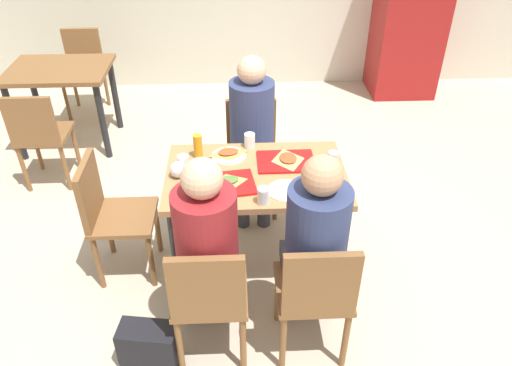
{
  "coord_description": "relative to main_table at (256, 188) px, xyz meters",
  "views": [
    {
      "loc": [
        -0.11,
        -2.5,
        2.44
      ],
      "look_at": [
        0.0,
        0.0,
        0.69
      ],
      "focal_mm": 34.41,
      "sensor_mm": 36.0,
      "label": 1
    }
  ],
  "objects": [
    {
      "name": "ground_plane",
      "position": [
        0.0,
        0.0,
        -0.66
      ],
      "size": [
        10.0,
        10.0,
        0.02
      ],
      "primitive_type": "cube",
      "color": "#B7A893"
    },
    {
      "name": "main_table",
      "position": [
        0.0,
        0.0,
        0.0
      ],
      "size": [
        1.11,
        0.73,
        0.77
      ],
      "color": "#9E7247",
      "rests_on": "ground_plane"
    },
    {
      "name": "chair_near_left",
      "position": [
        -0.28,
        -0.75,
        -0.15
      ],
      "size": [
        0.4,
        0.4,
        0.86
      ],
      "color": "brown",
      "rests_on": "ground_plane"
    },
    {
      "name": "chair_near_right",
      "position": [
        0.28,
        -0.75,
        -0.15
      ],
      "size": [
        0.4,
        0.4,
        0.86
      ],
      "color": "brown",
      "rests_on": "ground_plane"
    },
    {
      "name": "chair_far_side",
      "position": [
        0.0,
        0.75,
        -0.15
      ],
      "size": [
        0.4,
        0.4,
        0.86
      ],
      "color": "brown",
      "rests_on": "ground_plane"
    },
    {
      "name": "chair_left_end",
      "position": [
        -0.94,
        0.0,
        -0.15
      ],
      "size": [
        0.4,
        0.4,
        0.86
      ],
      "color": "brown",
      "rests_on": "ground_plane"
    },
    {
      "name": "person_in_red",
      "position": [
        -0.28,
        -0.61,
        0.1
      ],
      "size": [
        0.32,
        0.42,
        1.27
      ],
      "color": "#383842",
      "rests_on": "ground_plane"
    },
    {
      "name": "person_in_brown_jacket",
      "position": [
        0.28,
        -0.61,
        0.1
      ],
      "size": [
        0.32,
        0.42,
        1.27
      ],
      "color": "#383842",
      "rests_on": "ground_plane"
    },
    {
      "name": "person_far_side",
      "position": [
        -0.0,
        0.61,
        0.1
      ],
      "size": [
        0.32,
        0.42,
        1.27
      ],
      "color": "#383842",
      "rests_on": "ground_plane"
    },
    {
      "name": "tray_red_near",
      "position": [
        -0.19,
        -0.13,
        0.12
      ],
      "size": [
        0.39,
        0.31,
        0.02
      ],
      "primitive_type": "cube",
      "rotation": [
        0.0,
        0.0,
        0.14
      ],
      "color": "#B21414",
      "rests_on": "main_table"
    },
    {
      "name": "tray_red_far",
      "position": [
        0.19,
        0.11,
        0.12
      ],
      "size": [
        0.36,
        0.26,
        0.02
      ],
      "primitive_type": "cube",
      "rotation": [
        0.0,
        0.0,
        0.01
      ],
      "color": "#B21414",
      "rests_on": "main_table"
    },
    {
      "name": "paper_plate_center",
      "position": [
        -0.17,
        0.2,
        0.12
      ],
      "size": [
        0.22,
        0.22,
        0.01
      ],
      "primitive_type": "cylinder",
      "color": "white",
      "rests_on": "main_table"
    },
    {
      "name": "paper_plate_near_edge",
      "position": [
        0.17,
        -0.2,
        0.12
      ],
      "size": [
        0.22,
        0.22,
        0.01
      ],
      "primitive_type": "cylinder",
      "color": "white",
      "rests_on": "main_table"
    },
    {
      "name": "pizza_slice_a",
      "position": [
        -0.17,
        -0.11,
        0.14
      ],
      "size": [
        0.19,
        0.15,
        0.02
      ],
      "color": "tan",
      "rests_on": "tray_red_near"
    },
    {
      "name": "pizza_slice_b",
      "position": [
        0.21,
        0.11,
        0.14
      ],
      "size": [
        0.18,
        0.21,
        0.02
      ],
      "color": "#DBAD60",
      "rests_on": "tray_red_far"
    },
    {
      "name": "pizza_slice_c",
      "position": [
        -0.17,
        0.22,
        0.13
      ],
      "size": [
        0.21,
        0.17,
        0.02
      ],
      "color": "#C68C47",
      "rests_on": "paper_plate_center"
    },
    {
      "name": "plastic_cup_a",
      "position": [
        -0.03,
        0.31,
        0.16
      ],
      "size": [
        0.07,
        0.07,
        0.1
      ],
      "primitive_type": "cylinder",
      "color": "white",
      "rests_on": "main_table"
    },
    {
      "name": "plastic_cup_b",
      "position": [
        0.03,
        -0.31,
        0.16
      ],
      "size": [
        0.07,
        0.07,
        0.1
      ],
      "primitive_type": "cylinder",
      "color": "white",
      "rests_on": "main_table"
    },
    {
      "name": "plastic_cup_c",
      "position": [
        -0.44,
        0.05,
        0.16
      ],
      "size": [
        0.07,
        0.07,
        0.1
      ],
      "primitive_type": "cylinder",
      "color": "white",
      "rests_on": "main_table"
    },
    {
      "name": "soda_can",
      "position": [
        0.47,
        0.02,
        0.17
      ],
      "size": [
        0.07,
        0.07,
        0.12
      ],
      "primitive_type": "cylinder",
      "color": "#B7BCC6",
      "rests_on": "main_table"
    },
    {
      "name": "condiment_bottle",
      "position": [
        -0.36,
        0.2,
        0.19
      ],
      "size": [
        0.06,
        0.06,
        0.16
      ],
      "primitive_type": "cylinder",
      "color": "orange",
      "rests_on": "main_table"
    },
    {
      "name": "foil_bundle",
      "position": [
        -0.47,
        -0.02,
        0.16
      ],
      "size": [
        0.1,
        0.1,
        0.1
      ],
      "primitive_type": "sphere",
      "color": "silver",
      "rests_on": "main_table"
    },
    {
      "name": "handbag",
      "position": [
        -0.63,
        -0.76,
        -0.51
      ],
      "size": [
        0.34,
        0.21,
        0.28
      ],
      "primitive_type": "cube",
      "rotation": [
        0.0,
        0.0,
        -0.15
      ],
      "color": "black",
      "rests_on": "ground_plane"
    },
    {
      "name": "drink_fridge",
      "position": [
        1.82,
        2.85,
        0.3
      ],
      "size": [
        0.7,
        0.6,
        1.9
      ],
      "primitive_type": "cube",
      "color": "maroon",
      "rests_on": "ground_plane"
    },
    {
      "name": "background_table",
      "position": [
        -1.71,
        1.79,
        -0.02
      ],
      "size": [
        0.9,
        0.7,
        0.77
      ],
      "color": "brown",
      "rests_on": "ground_plane"
    },
    {
      "name": "background_chair_near",
      "position": [
        -1.71,
        1.05,
        -0.15
      ],
      "size": [
        0.4,
        0.4,
        0.86
      ],
      "color": "brown",
      "rests_on": "ground_plane"
    },
    {
      "name": "background_chair_far",
      "position": [
        -1.71,
        2.52,
        -0.15
      ],
      "size": [
        0.4,
        0.4,
        0.86
      ],
      "color": "brown",
      "rests_on": "ground_plane"
    }
  ]
}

